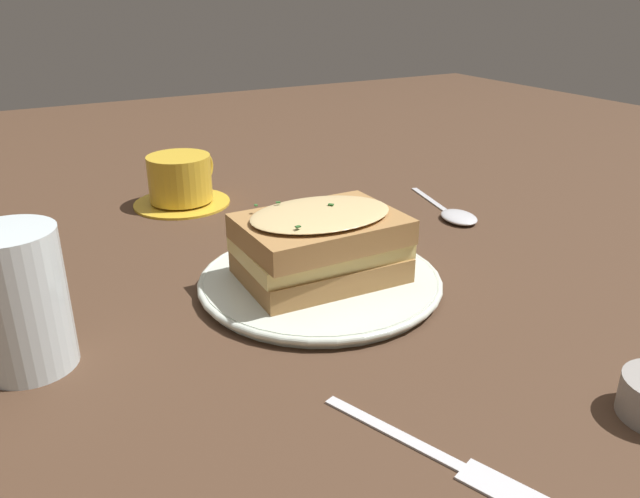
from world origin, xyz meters
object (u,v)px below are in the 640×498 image
object	(u,v)px
sandwich	(320,244)
spoon	(455,215)
water_glass	(20,301)
fork	(463,468)
teacup_with_saucer	(181,182)
dinner_plate	(320,281)

from	to	relation	value
sandwich	spoon	world-z (taller)	sandwich
sandwich	water_glass	world-z (taller)	water_glass
fork	spoon	world-z (taller)	spoon
teacup_with_saucer	fork	world-z (taller)	teacup_with_saucer
water_glass	fork	size ratio (longest dim) A/B	0.68
teacup_with_saucer	spoon	xyz separation A→B (m)	(0.30, -0.23, -0.03)
spoon	teacup_with_saucer	bearing A→B (deg)	-25.19
spoon	dinner_plate	bearing A→B (deg)	32.53
dinner_plate	fork	xyz separation A→B (m)	(-0.05, -0.27, -0.01)
fork	spoon	bearing A→B (deg)	-150.43
teacup_with_saucer	water_glass	distance (m)	0.41
fork	spoon	size ratio (longest dim) A/B	1.00
dinner_plate	sandwich	size ratio (longest dim) A/B	1.53
sandwich	water_glass	xyz separation A→B (m)	(-0.27, -0.01, 0.01)
sandwich	teacup_with_saucer	size ratio (longest dim) A/B	1.21
dinner_plate	sandwich	world-z (taller)	sandwich
teacup_with_saucer	fork	size ratio (longest dim) A/B	0.77
dinner_plate	fork	size ratio (longest dim) A/B	1.43
dinner_plate	fork	distance (m)	0.28
water_glass	dinner_plate	bearing A→B (deg)	1.74
sandwich	teacup_with_saucer	world-z (taller)	sandwich
water_glass	fork	xyz separation A→B (m)	(0.23, -0.26, -0.06)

